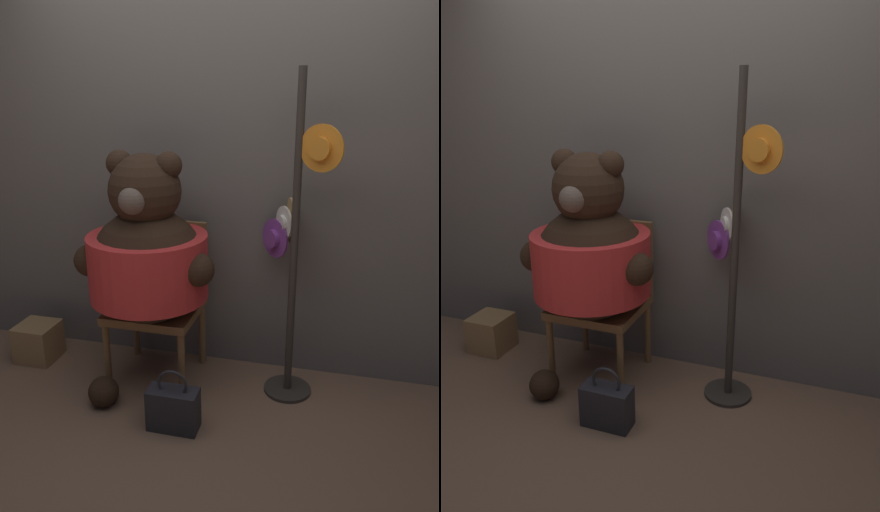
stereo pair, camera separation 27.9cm
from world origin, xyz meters
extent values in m
plane|color=brown|center=(0.00, 0.00, 0.00)|extent=(14.00, 14.00, 0.00)
cube|color=#66605B|center=(0.00, 0.80, 1.13)|extent=(8.00, 0.10, 2.27)
cylinder|color=brown|center=(-0.59, 0.24, 0.21)|extent=(0.04, 0.04, 0.43)
cylinder|color=brown|center=(-0.13, 0.24, 0.21)|extent=(0.04, 0.04, 0.43)
cylinder|color=brown|center=(-0.59, 0.67, 0.21)|extent=(0.04, 0.04, 0.43)
cylinder|color=brown|center=(-0.13, 0.67, 0.21)|extent=(0.04, 0.04, 0.43)
cube|color=brown|center=(-0.36, 0.45, 0.45)|extent=(0.52, 0.49, 0.05)
cube|color=brown|center=(-0.36, 0.68, 0.72)|extent=(0.52, 0.04, 0.48)
sphere|color=black|center=(-0.36, 0.38, 0.76)|extent=(0.67, 0.67, 0.67)
cylinder|color=red|center=(-0.36, 0.38, 0.76)|extent=(0.69, 0.69, 0.37)
sphere|color=black|center=(-0.36, 0.38, 1.20)|extent=(0.40, 0.40, 0.40)
sphere|color=black|center=(-0.50, 0.38, 1.34)|extent=(0.15, 0.15, 0.15)
sphere|color=black|center=(-0.22, 0.38, 1.34)|extent=(0.15, 0.15, 0.15)
sphere|color=brown|center=(-0.36, 0.21, 1.18)|extent=(0.15, 0.15, 0.15)
sphere|color=black|center=(-0.68, 0.30, 0.80)|extent=(0.19, 0.19, 0.19)
sphere|color=black|center=(-0.04, 0.30, 0.80)|extent=(0.19, 0.19, 0.19)
sphere|color=black|center=(-0.54, 0.08, 0.09)|extent=(0.18, 0.18, 0.18)
sphere|color=black|center=(-0.17, 0.08, 0.09)|extent=(0.18, 0.18, 0.18)
cylinder|color=#332D28|center=(0.46, 0.48, 0.01)|extent=(0.28, 0.28, 0.02)
cylinder|color=#332D28|center=(0.46, 0.48, 0.92)|extent=(0.04, 0.04, 1.84)
cylinder|color=tan|center=(0.42, 0.63, 1.02)|extent=(0.08, 0.25, 0.26)
cylinder|color=tan|center=(0.42, 0.63, 1.02)|extent=(0.09, 0.13, 0.12)
cylinder|color=#7A388E|center=(0.33, 0.61, 0.91)|extent=(0.17, 0.17, 0.23)
cylinder|color=#7A388E|center=(0.33, 0.61, 0.91)|extent=(0.13, 0.13, 0.11)
cylinder|color=silver|center=(0.39, 0.59, 1.01)|extent=(0.11, 0.16, 0.19)
cylinder|color=silver|center=(0.39, 0.59, 1.01)|extent=(0.09, 0.11, 0.09)
cylinder|color=orange|center=(0.58, 0.43, 1.45)|extent=(0.22, 0.11, 0.24)
cylinder|color=orange|center=(0.58, 0.43, 1.45)|extent=(0.13, 0.11, 0.11)
cube|color=#232328|center=(-0.09, -0.02, 0.12)|extent=(0.27, 0.13, 0.23)
torus|color=#232328|center=(-0.09, -0.02, 0.27)|extent=(0.16, 0.02, 0.16)
cube|color=#937047|center=(-1.21, 0.45, 0.12)|extent=(0.25, 0.25, 0.25)
camera|label=1|loc=(0.70, -2.13, 1.73)|focal=35.00mm
camera|label=2|loc=(0.97, -2.05, 1.73)|focal=35.00mm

